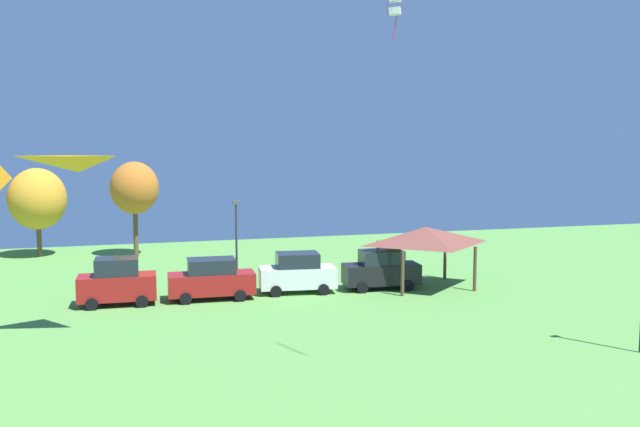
{
  "coord_description": "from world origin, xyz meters",
  "views": [
    {
      "loc": [
        -5.59,
        0.96,
        8.59
      ],
      "look_at": [
        -1.61,
        14.68,
        7.09
      ],
      "focal_mm": 38.0,
      "sensor_mm": 36.0,
      "label": 1
    }
  ],
  "objects_px": {
    "parked_car_rightmost_in_row": "(381,270)",
    "light_post_1": "(236,240)",
    "kite_flying_5": "(395,5)",
    "treeline_tree_3": "(134,188)",
    "parked_car_third_from_left": "(298,273)",
    "park_pavilion": "(426,236)",
    "parked_car_second_from_left": "(212,279)",
    "parked_car_leftmost": "(117,282)",
    "kite_flying_1": "(80,196)",
    "treeline_tree_2": "(37,199)"
  },
  "relations": [
    {
      "from": "parked_car_rightmost_in_row",
      "to": "park_pavilion",
      "type": "distance_m",
      "value": 3.36
    },
    {
      "from": "kite_flying_1",
      "to": "parked_car_third_from_left",
      "type": "height_order",
      "value": "kite_flying_1"
    },
    {
      "from": "kite_flying_1",
      "to": "parked_car_third_from_left",
      "type": "xyz_separation_m",
      "value": [
        11.32,
        5.39,
        -5.09
      ]
    },
    {
      "from": "parked_car_rightmost_in_row",
      "to": "light_post_1",
      "type": "bearing_deg",
      "value": 176.98
    },
    {
      "from": "kite_flying_5",
      "to": "parked_car_rightmost_in_row",
      "type": "distance_m",
      "value": 15.64
    },
    {
      "from": "kite_flying_1",
      "to": "parked_car_third_from_left",
      "type": "distance_m",
      "value": 13.53
    },
    {
      "from": "parked_car_leftmost",
      "to": "treeline_tree_3",
      "type": "distance_m",
      "value": 16.29
    },
    {
      "from": "kite_flying_1",
      "to": "treeline_tree_3",
      "type": "xyz_separation_m",
      "value": [
        2.64,
        20.89,
        -1.07
      ]
    },
    {
      "from": "parked_car_third_from_left",
      "to": "treeline_tree_3",
      "type": "xyz_separation_m",
      "value": [
        -8.67,
        15.5,
        4.02
      ]
    },
    {
      "from": "kite_flying_5",
      "to": "parked_car_second_from_left",
      "type": "relative_size",
      "value": 0.57
    },
    {
      "from": "parked_car_second_from_left",
      "to": "park_pavilion",
      "type": "relative_size",
      "value": 0.81
    },
    {
      "from": "park_pavilion",
      "to": "light_post_1",
      "type": "height_order",
      "value": "light_post_1"
    },
    {
      "from": "light_post_1",
      "to": "treeline_tree_3",
      "type": "distance_m",
      "value": 15.89
    },
    {
      "from": "parked_car_leftmost",
      "to": "parked_car_rightmost_in_row",
      "type": "xyz_separation_m",
      "value": [
        14.87,
        -0.19,
        -0.09
      ]
    },
    {
      "from": "kite_flying_1",
      "to": "treeline_tree_2",
      "type": "relative_size",
      "value": 0.5
    },
    {
      "from": "parked_car_leftmost",
      "to": "treeline_tree_2",
      "type": "bearing_deg",
      "value": 110.29
    },
    {
      "from": "parked_car_third_from_left",
      "to": "treeline_tree_3",
      "type": "distance_m",
      "value": 18.21
    },
    {
      "from": "kite_flying_5",
      "to": "parked_car_third_from_left",
      "type": "distance_m",
      "value": 16.76
    },
    {
      "from": "light_post_1",
      "to": "treeline_tree_3",
      "type": "bearing_deg",
      "value": 109.58
    },
    {
      "from": "parked_car_leftmost",
      "to": "parked_car_third_from_left",
      "type": "distance_m",
      "value": 9.92
    },
    {
      "from": "parked_car_second_from_left",
      "to": "park_pavilion",
      "type": "bearing_deg",
      "value": 1.1
    },
    {
      "from": "treeline_tree_3",
      "to": "kite_flying_1",
      "type": "bearing_deg",
      "value": -97.22
    },
    {
      "from": "parked_car_second_from_left",
      "to": "kite_flying_1",
      "type": "bearing_deg",
      "value": -139.29
    },
    {
      "from": "parked_car_third_from_left",
      "to": "treeline_tree_2",
      "type": "xyz_separation_m",
      "value": [
        -15.68,
        17.23,
        3.24
      ]
    },
    {
      "from": "park_pavilion",
      "to": "parked_car_rightmost_in_row",
      "type": "bearing_deg",
      "value": 176.82
    },
    {
      "from": "parked_car_leftmost",
      "to": "treeline_tree_3",
      "type": "height_order",
      "value": "treeline_tree_3"
    },
    {
      "from": "parked_car_rightmost_in_row",
      "to": "light_post_1",
      "type": "relative_size",
      "value": 0.85
    },
    {
      "from": "kite_flying_5",
      "to": "parked_car_second_from_left",
      "type": "height_order",
      "value": "kite_flying_5"
    },
    {
      "from": "parked_car_rightmost_in_row",
      "to": "treeline_tree_2",
      "type": "xyz_separation_m",
      "value": [
        -20.63,
        17.68,
        3.24
      ]
    },
    {
      "from": "treeline_tree_3",
      "to": "parked_car_leftmost",
      "type": "bearing_deg",
      "value": -94.5
    },
    {
      "from": "parked_car_third_from_left",
      "to": "light_post_1",
      "type": "height_order",
      "value": "light_post_1"
    },
    {
      "from": "parked_car_second_from_left",
      "to": "light_post_1",
      "type": "relative_size",
      "value": 0.89
    },
    {
      "from": "park_pavilion",
      "to": "light_post_1",
      "type": "xyz_separation_m",
      "value": [
        -11.09,
        1.26,
        -0.01
      ]
    },
    {
      "from": "parked_car_rightmost_in_row",
      "to": "parked_car_third_from_left",
      "type": "bearing_deg",
      "value": 179.35
    },
    {
      "from": "parked_car_second_from_left",
      "to": "parked_car_third_from_left",
      "type": "distance_m",
      "value": 4.97
    },
    {
      "from": "kite_flying_5",
      "to": "treeline_tree_3",
      "type": "bearing_deg",
      "value": 135.91
    },
    {
      "from": "parked_car_third_from_left",
      "to": "parked_car_rightmost_in_row",
      "type": "bearing_deg",
      "value": 1.18
    },
    {
      "from": "kite_flying_5",
      "to": "parked_car_second_from_left",
      "type": "xyz_separation_m",
      "value": [
        -11.21,
        -1.38,
        -15.53
      ]
    },
    {
      "from": "parked_car_leftmost",
      "to": "park_pavilion",
      "type": "xyz_separation_m",
      "value": [
        17.61,
        -0.34,
        1.84
      ]
    },
    {
      "from": "kite_flying_5",
      "to": "light_post_1",
      "type": "bearing_deg",
      "value": -177.73
    },
    {
      "from": "kite_flying_5",
      "to": "treeline_tree_2",
      "type": "bearing_deg",
      "value": 143.56
    },
    {
      "from": "parked_car_third_from_left",
      "to": "kite_flying_5",
      "type": "bearing_deg",
      "value": 15.82
    },
    {
      "from": "parked_car_second_from_left",
      "to": "treeline_tree_2",
      "type": "xyz_separation_m",
      "value": [
        -10.72,
        17.57,
        3.25
      ]
    },
    {
      "from": "park_pavilion",
      "to": "kite_flying_5",
      "type": "bearing_deg",
      "value": 131.31
    },
    {
      "from": "parked_car_third_from_left",
      "to": "park_pavilion",
      "type": "distance_m",
      "value": 7.96
    },
    {
      "from": "light_post_1",
      "to": "treeline_tree_2",
      "type": "xyz_separation_m",
      "value": [
        -12.28,
        16.57,
        1.31
      ]
    },
    {
      "from": "light_post_1",
      "to": "parked_car_leftmost",
      "type": "bearing_deg",
      "value": -171.96
    },
    {
      "from": "park_pavilion",
      "to": "treeline_tree_2",
      "type": "height_order",
      "value": "treeline_tree_2"
    },
    {
      "from": "parked_car_second_from_left",
      "to": "parked_car_rightmost_in_row",
      "type": "height_order",
      "value": "parked_car_rightmost_in_row"
    },
    {
      "from": "parked_car_rightmost_in_row",
      "to": "treeline_tree_3",
      "type": "bearing_deg",
      "value": 135.06
    }
  ]
}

